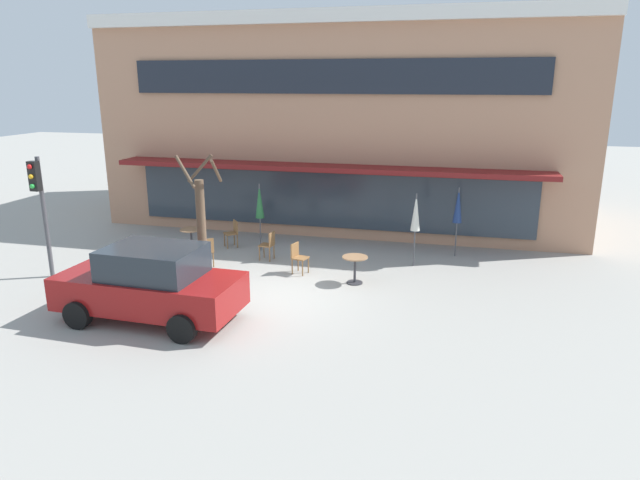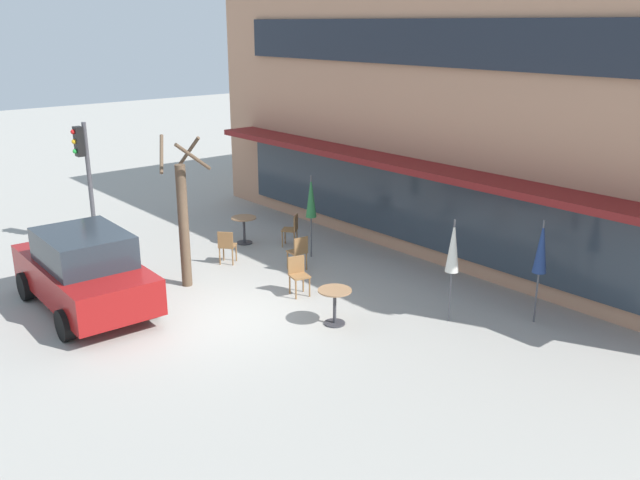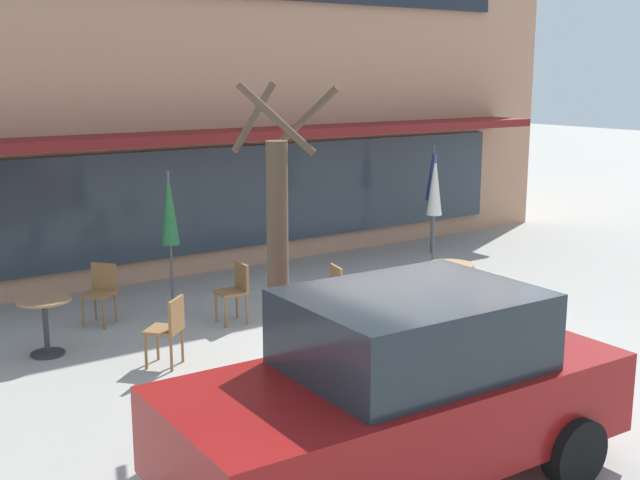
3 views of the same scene
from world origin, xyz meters
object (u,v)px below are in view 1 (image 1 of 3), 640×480
object	(u,v)px
patio_umbrella_cream_folded	(416,213)
street_tree	(202,228)
cafe_chair_3	(298,256)
patio_umbrella_corner_open	(260,202)
traffic_light_pole	(40,198)
cafe_chair_2	(269,244)
cafe_table_streetside	(191,236)
cafe_chair_0	(233,232)
parked_sedan	(151,284)
patio_umbrella_green_folded	(458,206)
cafe_chair_1	(206,250)
cafe_table_near_wall	(355,265)

from	to	relation	value
patio_umbrella_cream_folded	street_tree	xyz separation A→B (m)	(-5.30, -3.15, 0.00)
cafe_chair_3	street_tree	xyz separation A→B (m)	(-2.14, -1.66, 1.11)
patio_umbrella_corner_open	traffic_light_pole	world-z (taller)	traffic_light_pole
patio_umbrella_cream_folded	cafe_chair_3	world-z (taller)	patio_umbrella_cream_folded
patio_umbrella_cream_folded	cafe_chair_3	bearing A→B (deg)	-154.79
patio_umbrella_cream_folded	cafe_chair_2	world-z (taller)	patio_umbrella_cream_folded
cafe_table_streetside	cafe_chair_0	world-z (taller)	cafe_chair_0
street_tree	patio_umbrella_cream_folded	bearing A→B (deg)	30.68
cafe_chair_0	traffic_light_pole	bearing A→B (deg)	-132.38
patio_umbrella_corner_open	cafe_chair_3	xyz separation A→B (m)	(1.82, -1.89, -1.10)
street_tree	parked_sedan	bearing A→B (deg)	-94.88
cafe_chair_2	parked_sedan	world-z (taller)	parked_sedan
patio_umbrella_green_folded	cafe_chair_0	distance (m)	7.33
cafe_table_streetside	patio_umbrella_cream_folded	size ratio (longest dim) A/B	0.35
cafe_chair_1	street_tree	distance (m)	2.01
cafe_chair_2	cafe_chair_3	distance (m)	1.58
cafe_table_streetside	parked_sedan	distance (m)	5.44
cafe_table_streetside	patio_umbrella_cream_folded	distance (m)	7.19
cafe_chair_2	street_tree	world-z (taller)	street_tree
cafe_chair_2	street_tree	xyz separation A→B (m)	(-0.91, -2.65, 1.11)
cafe_chair_2	parked_sedan	size ratio (longest dim) A/B	0.21
cafe_table_near_wall	cafe_chair_0	world-z (taller)	cafe_chair_0
cafe_table_near_wall	patio_umbrella_green_folded	world-z (taller)	patio_umbrella_green_folded
patio_umbrella_cream_folded	traffic_light_pole	size ratio (longest dim) A/B	0.65
cafe_table_streetside	patio_umbrella_corner_open	world-z (taller)	patio_umbrella_corner_open
cafe_table_near_wall	patio_umbrella_green_folded	bearing A→B (deg)	51.12
cafe_chair_2	parked_sedan	bearing A→B (deg)	-102.58
cafe_chair_2	traffic_light_pole	size ratio (longest dim) A/B	0.26
parked_sedan	street_tree	size ratio (longest dim) A/B	1.20
patio_umbrella_corner_open	street_tree	distance (m)	3.56
patio_umbrella_cream_folded	patio_umbrella_corner_open	size ratio (longest dim) A/B	1.00
cafe_chair_2	cafe_chair_3	world-z (taller)	same
patio_umbrella_cream_folded	patio_umbrella_corner_open	world-z (taller)	same
cafe_chair_3	parked_sedan	world-z (taller)	parked_sedan
street_tree	traffic_light_pole	size ratio (longest dim) A/B	1.04
patio_umbrella_cream_folded	cafe_chair_0	world-z (taller)	patio_umbrella_cream_folded
patio_umbrella_green_folded	patio_umbrella_corner_open	bearing A→B (deg)	-171.59
cafe_chair_0	cafe_chair_2	world-z (taller)	same
cafe_table_streetside	cafe_chair_1	distance (m)	1.74
patio_umbrella_cream_folded	cafe_chair_0	distance (m)	6.16
patio_umbrella_green_folded	patio_umbrella_corner_open	distance (m)	6.24
patio_umbrella_green_folded	parked_sedan	size ratio (longest dim) A/B	0.52
patio_umbrella_cream_folded	cafe_chair_2	size ratio (longest dim) A/B	2.47
cafe_table_near_wall	street_tree	distance (m)	4.22
cafe_table_near_wall	cafe_table_streetside	bearing A→B (deg)	164.08
patio_umbrella_corner_open	cafe_chair_1	distance (m)	2.49
patio_umbrella_cream_folded	parked_sedan	size ratio (longest dim) A/B	0.52
cafe_table_near_wall	street_tree	size ratio (longest dim) A/B	0.21
cafe_chair_0	cafe_chair_3	world-z (taller)	same
cafe_chair_3	street_tree	size ratio (longest dim) A/B	0.25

